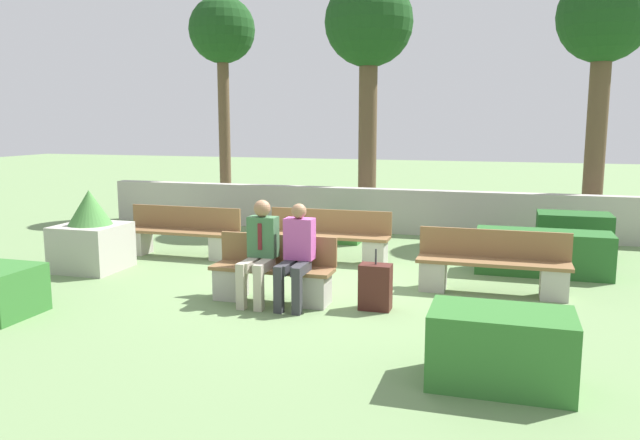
# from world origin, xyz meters

# --- Properties ---
(ground_plane) EXTENTS (60.00, 60.00, 0.00)m
(ground_plane) POSITION_xyz_m (0.00, 0.00, 0.00)
(ground_plane) COLOR #6B8956
(perimeter_wall) EXTENTS (12.92, 0.30, 0.95)m
(perimeter_wall) POSITION_xyz_m (0.00, 4.69, 0.47)
(perimeter_wall) COLOR #ADA89E
(perimeter_wall) RESTS_ON ground_plane
(bench_front) EXTENTS (1.66, 0.48, 0.87)m
(bench_front) POSITION_xyz_m (-0.35, -0.87, 0.33)
(bench_front) COLOR brown
(bench_front) RESTS_ON ground_plane
(bench_left_side) EXTENTS (2.16, 0.48, 0.87)m
(bench_left_side) POSITION_xyz_m (-0.32, 1.65, 0.35)
(bench_left_side) COLOR brown
(bench_left_side) RESTS_ON ground_plane
(bench_right_side) EXTENTS (2.14, 0.48, 0.87)m
(bench_right_side) POSITION_xyz_m (-2.93, 1.28, 0.35)
(bench_right_side) COLOR brown
(bench_right_side) RESTS_ON ground_plane
(bench_back) EXTENTS (2.09, 0.48, 0.87)m
(bench_back) POSITION_xyz_m (2.45, 0.36, 0.35)
(bench_back) COLOR brown
(bench_back) RESTS_ON ground_plane
(person_seated_man) EXTENTS (0.38, 0.63, 1.36)m
(person_seated_man) POSITION_xyz_m (-0.48, -1.01, 0.76)
(person_seated_man) COLOR #B2A893
(person_seated_man) RESTS_ON ground_plane
(person_seated_woman) EXTENTS (0.38, 0.63, 1.34)m
(person_seated_woman) POSITION_xyz_m (0.03, -1.01, 0.74)
(person_seated_woman) COLOR #333338
(person_seated_woman) RESTS_ON ground_plane
(hedge_block_near_left) EXTENTS (1.28, 0.76, 0.70)m
(hedge_block_near_left) POSITION_xyz_m (2.60, -2.81, 0.35)
(hedge_block_near_left) COLOR #33702D
(hedge_block_near_left) RESTS_ON ground_plane
(hedge_block_near_right) EXTENTS (1.24, 0.69, 0.55)m
(hedge_block_near_right) POSITION_xyz_m (-0.75, 3.41, 0.28)
(hedge_block_near_right) COLOR #33702D
(hedge_block_near_right) RESTS_ON ground_plane
(hedge_block_mid_left) EXTENTS (2.04, 0.70, 0.68)m
(hedge_block_mid_left) POSITION_xyz_m (3.18, 1.73, 0.34)
(hedge_block_mid_left) COLOR #286028
(hedge_block_mid_left) RESTS_ON ground_plane
(hedge_block_far_left) EXTENTS (1.23, 0.78, 0.80)m
(hedge_block_far_left) POSITION_xyz_m (3.75, 3.14, 0.40)
(hedge_block_far_left) COLOR #235623
(hedge_block_far_left) RESTS_ON ground_plane
(planter_corner_left) EXTENTS (0.99, 0.99, 1.30)m
(planter_corner_left) POSITION_xyz_m (-3.80, -0.05, 0.55)
(planter_corner_left) COLOR #ADA89E
(planter_corner_left) RESTS_ON ground_plane
(suitcase) EXTENTS (0.40, 0.25, 0.79)m
(suitcase) POSITION_xyz_m (1.04, -0.87, 0.30)
(suitcase) COLOR #471E19
(suitcase) RESTS_ON ground_plane
(tree_leftmost) EXTENTS (1.62, 1.62, 5.41)m
(tree_leftmost) POSITION_xyz_m (-4.25, 5.96, 4.41)
(tree_leftmost) COLOR brown
(tree_leftmost) RESTS_ON ground_plane
(tree_center_left) EXTENTS (1.97, 1.97, 5.55)m
(tree_center_left) POSITION_xyz_m (-0.50, 5.58, 4.35)
(tree_center_left) COLOR brown
(tree_center_left) RESTS_ON ground_plane
(tree_center_right) EXTENTS (1.82, 1.82, 5.34)m
(tree_center_right) POSITION_xyz_m (4.28, 5.31, 4.20)
(tree_center_right) COLOR brown
(tree_center_right) RESTS_ON ground_plane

